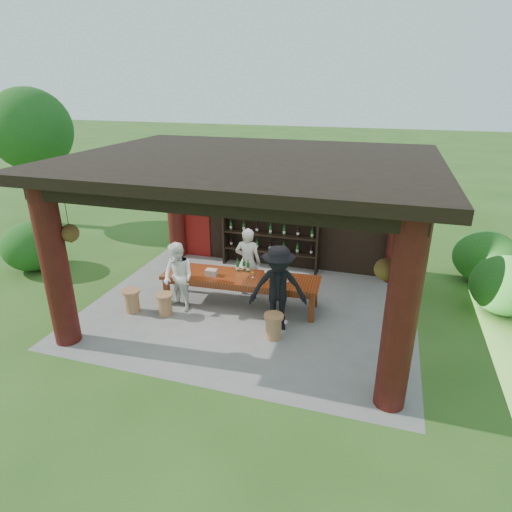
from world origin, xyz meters
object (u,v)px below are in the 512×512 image
(stool_near_left, at_px, (165,304))
(guest_woman, at_px, (178,277))
(wine_shelf, at_px, (270,227))
(tasting_table, at_px, (241,281))
(guest_man, at_px, (278,289))
(napkin_basket, at_px, (211,272))
(stool_far_left, at_px, (132,300))
(host, at_px, (248,262))
(stool_near_right, at_px, (274,326))

(stool_near_left, bearing_deg, guest_woman, 60.28)
(wine_shelf, bearing_deg, stool_near_left, -114.84)
(tasting_table, xyz_separation_m, guest_man, (1.08, -0.73, 0.30))
(stool_near_left, relative_size, napkin_basket, 1.99)
(stool_far_left, height_order, host, host)
(guest_woman, distance_m, napkin_basket, 0.76)
(guest_man, bearing_deg, host, 113.20)
(stool_far_left, bearing_deg, stool_near_left, 6.32)
(stool_near_left, xyz_separation_m, guest_woman, (0.20, 0.35, 0.53))
(stool_near_left, height_order, stool_near_right, stool_near_right)
(guest_man, bearing_deg, stool_near_left, 168.38)
(wine_shelf, distance_m, napkin_basket, 2.67)
(stool_far_left, xyz_separation_m, host, (2.26, 1.63, 0.57))
(stool_near_right, bearing_deg, host, 122.69)
(wine_shelf, height_order, guest_man, wine_shelf)
(stool_far_left, bearing_deg, host, 35.83)
(guest_man, distance_m, napkin_basket, 1.85)
(wine_shelf, height_order, host, wine_shelf)
(stool_near_left, xyz_separation_m, host, (1.47, 1.54, 0.59))
(guest_man, bearing_deg, stool_far_left, 168.80)
(guest_man, bearing_deg, stool_near_right, -103.03)
(tasting_table, distance_m, host, 0.65)
(tasting_table, relative_size, stool_far_left, 6.83)
(tasting_table, xyz_separation_m, stool_near_left, (-1.49, -0.94, -0.36))
(wine_shelf, xyz_separation_m, tasting_table, (-0.05, -2.40, -0.57))
(host, bearing_deg, guest_woman, 39.17)
(wine_shelf, xyz_separation_m, stool_near_right, (1.05, -3.54, -0.92))
(stool_far_left, relative_size, guest_woman, 0.34)
(guest_woman, bearing_deg, guest_man, 19.08)
(tasting_table, height_order, stool_near_left, tasting_table)
(tasting_table, relative_size, napkin_basket, 14.24)
(tasting_table, bearing_deg, guest_woman, -155.67)
(tasting_table, distance_m, guest_woman, 1.43)
(wine_shelf, height_order, guest_woman, wine_shelf)
(stool_near_left, distance_m, guest_woman, 0.67)
(stool_near_left, xyz_separation_m, stool_far_left, (-0.79, -0.09, 0.01))
(host, relative_size, napkin_basket, 6.61)
(guest_woman, bearing_deg, stool_far_left, -133.31)
(wine_shelf, relative_size, tasting_table, 0.74)
(stool_near_right, xyz_separation_m, guest_woman, (-2.39, 0.56, 0.52))
(guest_man, xyz_separation_m, napkin_basket, (-1.74, 0.59, -0.12))
(stool_near_left, height_order, host, host)
(stool_far_left, bearing_deg, guest_man, 4.98)
(wine_shelf, bearing_deg, stool_near_right, -73.47)
(host, bearing_deg, stool_far_left, 31.83)
(wine_shelf, relative_size, guest_man, 1.46)
(tasting_table, relative_size, stool_near_right, 6.87)
(stool_far_left, xyz_separation_m, guest_man, (3.36, 0.29, 0.65))
(host, bearing_deg, tasting_table, 87.89)
(wine_shelf, relative_size, guest_woman, 1.70)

